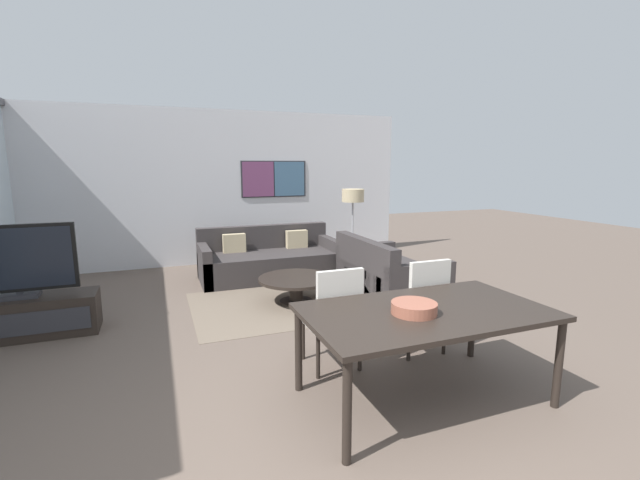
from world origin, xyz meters
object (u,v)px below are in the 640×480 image
at_px(sofa_side, 385,276).
at_px(dining_chair_left, 335,314).
at_px(floor_lamp, 353,201).
at_px(fruit_bowl, 414,307).
at_px(tv_console, 23,317).
at_px(coffee_table, 296,284).
at_px(dining_chair_centre, 421,301).
at_px(sofa_main, 269,261).
at_px(dining_table, 426,317).
at_px(television, 16,262).

distance_m(sofa_side, dining_chair_left, 2.41).
bearing_deg(floor_lamp, sofa_side, -98.14).
xyz_separation_m(dining_chair_left, floor_lamp, (1.78, 3.38, 0.69)).
relative_size(fruit_bowl, floor_lamp, 0.24).
bearing_deg(tv_console, fruit_bowl, -39.75).
xyz_separation_m(coffee_table, dining_chair_centre, (0.66, -1.90, 0.26)).
relative_size(sofa_main, dining_chair_left, 2.33).
bearing_deg(fruit_bowl, sofa_main, 90.94).
height_order(tv_console, sofa_side, sofa_side).
bearing_deg(sofa_main, dining_chair_centre, -78.83).
relative_size(coffee_table, fruit_bowl, 2.92).
bearing_deg(sofa_side, dining_table, 156.65).
relative_size(sofa_side, fruit_bowl, 4.80).
height_order(dining_table, fruit_bowl, fruit_bowl).
bearing_deg(coffee_table, floor_lamp, 44.13).
xyz_separation_m(sofa_side, dining_chair_centre, (-0.64, -1.82, 0.25)).
distance_m(coffee_table, dining_table, 2.66).
distance_m(television, dining_table, 4.17).
relative_size(dining_chair_left, floor_lamp, 0.68).
bearing_deg(floor_lamp, tv_console, -161.71).
bearing_deg(tv_console, sofa_main, 26.03).
height_order(tv_console, dining_chair_left, dining_chair_left).
height_order(sofa_main, dining_chair_left, dining_chair_left).
bearing_deg(coffee_table, dining_table, -85.54).
relative_size(sofa_side, coffee_table, 1.64).
height_order(dining_chair_centre, floor_lamp, floor_lamp).
relative_size(television, sofa_main, 0.51).
distance_m(tv_console, coffee_table, 3.08).
bearing_deg(coffee_table, television, -179.20).
bearing_deg(dining_chair_left, dining_table, -57.01).
bearing_deg(dining_chair_centre, television, 153.64).
bearing_deg(coffee_table, sofa_side, -3.48).
height_order(dining_table, dining_chair_centre, dining_chair_centre).
bearing_deg(dining_chair_centre, sofa_side, 70.71).
distance_m(dining_table, fruit_bowl, 0.18).
distance_m(dining_table, dining_chair_centre, 0.87).
height_order(sofa_main, fruit_bowl, fruit_bowl).
height_order(television, sofa_side, television).
height_order(sofa_main, dining_chair_centre, dining_chair_centre).
xyz_separation_m(sofa_side, dining_table, (-1.09, -2.54, 0.41)).
distance_m(tv_console, sofa_side, 4.38).
relative_size(dining_chair_left, dining_chair_centre, 1.00).
bearing_deg(dining_chair_left, television, 146.54).
relative_size(tv_console, dining_chair_left, 1.54).
height_order(dining_table, floor_lamp, floor_lamp).
distance_m(television, dining_chair_left, 3.40).
xyz_separation_m(television, fruit_bowl, (3.15, -2.62, -0.04)).
distance_m(tv_console, fruit_bowl, 4.13).
height_order(dining_chair_left, floor_lamp, floor_lamp).
bearing_deg(sofa_side, floor_lamp, -8.14).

